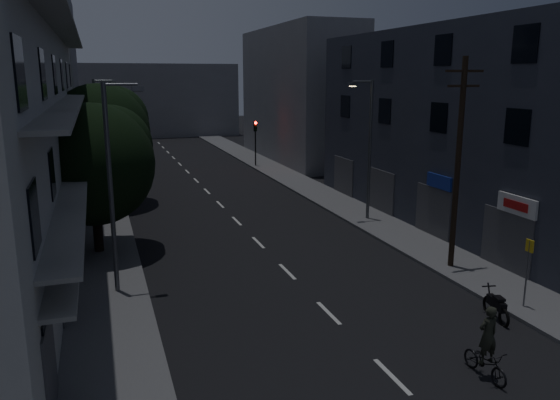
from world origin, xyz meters
TOP-DOWN VIEW (x-y plane):
  - ground at (0.00, 25.00)m, footprint 160.00×160.00m
  - sidewalk_left at (-7.50, 25.00)m, footprint 3.00×90.00m
  - sidewalk_right at (7.50, 25.00)m, footprint 3.00×90.00m
  - lane_markings at (0.00, 31.25)m, footprint 0.15×60.50m
  - building_right at (11.99, 14.00)m, footprint 6.19×28.00m
  - building_far_left at (-12.00, 48.00)m, footprint 6.00×20.00m
  - building_far_right at (12.00, 42.00)m, footprint 6.00×20.00m
  - building_far_end at (0.00, 70.00)m, footprint 24.00×8.00m
  - tree_near at (-7.69, 16.29)m, footprint 5.71×5.71m
  - tree_mid at (-7.19, 26.53)m, footprint 6.33×6.33m
  - tree_far at (-7.44, 37.22)m, footprint 5.98×5.98m
  - traffic_signal_far_right at (6.52, 38.49)m, footprint 0.28×0.37m
  - traffic_signal_far_left at (-6.49, 38.78)m, footprint 0.28×0.37m
  - street_lamp_left_near at (-7.02, 10.77)m, footprint 1.51×0.25m
  - street_lamp_right at (7.25, 17.68)m, footprint 1.51×0.25m
  - street_lamp_left_far at (-7.32, 29.19)m, footprint 1.51×0.25m
  - utility_pole at (6.99, 9.05)m, footprint 1.80×0.24m
  - bus_stop_sign at (6.85, 4.47)m, footprint 0.06×0.35m
  - motorcycle at (5.38, 4.20)m, footprint 0.61×1.76m
  - cyclist at (2.47, 1.14)m, footprint 0.68×1.73m

SIDE VIEW (x-z plane):
  - ground at x=0.00m, z-range 0.00..0.00m
  - lane_markings at x=0.00m, z-range 0.00..0.01m
  - sidewalk_left at x=-7.50m, z-range 0.00..0.15m
  - sidewalk_right at x=7.50m, z-range 0.00..0.15m
  - motorcycle at x=5.38m, z-range -0.12..1.02m
  - cyclist at x=2.47m, z-range -0.35..1.80m
  - bus_stop_sign at x=6.85m, z-range 0.63..3.15m
  - traffic_signal_far_right at x=6.52m, z-range 1.05..5.15m
  - traffic_signal_far_left at x=-6.49m, z-range 1.05..5.15m
  - tree_near at x=-7.69m, z-range 1.03..8.08m
  - street_lamp_left_near at x=-7.02m, z-range 0.60..8.60m
  - street_lamp_right at x=7.25m, z-range 0.60..8.60m
  - street_lamp_left_far at x=-7.32m, z-range 0.60..8.60m
  - tree_far at x=-7.44m, z-range 1.09..8.48m
  - utility_pole at x=6.99m, z-range 0.37..9.37m
  - building_far_end at x=0.00m, z-range 0.00..10.00m
  - tree_mid at x=-7.19m, z-range 1.12..8.90m
  - building_right at x=11.99m, z-range 0.00..11.00m
  - building_far_right at x=12.00m, z-range 0.00..13.00m
  - building_far_left at x=-12.00m, z-range 0.00..16.00m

